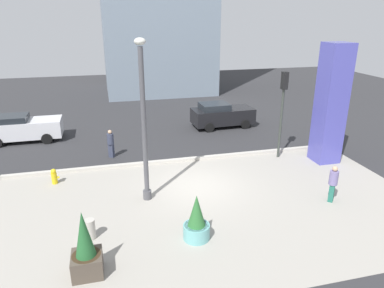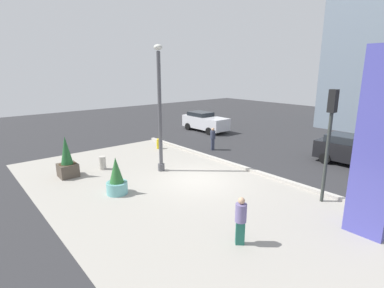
{
  "view_description": "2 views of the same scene",
  "coord_description": "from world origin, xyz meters",
  "px_view_note": "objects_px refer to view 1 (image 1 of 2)",
  "views": [
    {
      "loc": [
        -3.8,
        -14.15,
        7.47
      ],
      "look_at": [
        -0.23,
        0.09,
        2.09
      ],
      "focal_mm": 33.19,
      "sensor_mm": 36.0,
      "label": 1
    },
    {
      "loc": [
        10.58,
        -9.26,
        5.44
      ],
      "look_at": [
        -0.5,
        0.08,
        1.78
      ],
      "focal_mm": 27.61,
      "sensor_mm": 36.0,
      "label": 2
    }
  ],
  "objects_px": {
    "art_pillar_blue": "(331,105)",
    "pedestrian_crossing": "(333,182)",
    "lamp_post": "(144,127)",
    "fire_hydrant": "(54,176)",
    "concrete_bollard": "(90,229)",
    "car_curb_west": "(22,128)",
    "potted_plant_near_left": "(197,222)",
    "potted_plant_near_right": "(86,250)",
    "traffic_light_corner": "(283,101)",
    "pedestrian_by_curb": "(111,142)",
    "car_curb_east": "(222,115)"
  },
  "relations": [
    {
      "from": "art_pillar_blue",
      "to": "fire_hydrant",
      "type": "bearing_deg",
      "value": 177.73
    },
    {
      "from": "potted_plant_near_right",
      "to": "fire_hydrant",
      "type": "xyz_separation_m",
      "value": [
        -1.66,
        6.75,
        -0.49
      ]
    },
    {
      "from": "art_pillar_blue",
      "to": "car_curb_west",
      "type": "xyz_separation_m",
      "value": [
        -16.38,
        7.34,
        -2.24
      ]
    },
    {
      "from": "art_pillar_blue",
      "to": "pedestrian_crossing",
      "type": "xyz_separation_m",
      "value": [
        -2.32,
        -4.06,
        -2.21
      ]
    },
    {
      "from": "concrete_bollard",
      "to": "traffic_light_corner",
      "type": "xyz_separation_m",
      "value": [
        9.96,
        5.37,
        2.79
      ]
    },
    {
      "from": "fire_hydrant",
      "to": "concrete_bollard",
      "type": "relative_size",
      "value": 1.0
    },
    {
      "from": "car_curb_east",
      "to": "lamp_post",
      "type": "bearing_deg",
      "value": -124.97
    },
    {
      "from": "car_curb_west",
      "to": "fire_hydrant",
      "type": "bearing_deg",
      "value": -69.5
    },
    {
      "from": "concrete_bollard",
      "to": "pedestrian_crossing",
      "type": "xyz_separation_m",
      "value": [
        9.82,
        0.27,
        0.52
      ]
    },
    {
      "from": "art_pillar_blue",
      "to": "concrete_bollard",
      "type": "relative_size",
      "value": 8.26
    },
    {
      "from": "art_pillar_blue",
      "to": "concrete_bollard",
      "type": "distance_m",
      "value": 13.17
    },
    {
      "from": "pedestrian_by_curb",
      "to": "pedestrian_crossing",
      "type": "xyz_separation_m",
      "value": [
        8.83,
        -7.32,
        0.02
      ]
    },
    {
      "from": "traffic_light_corner",
      "to": "car_curb_west",
      "type": "xyz_separation_m",
      "value": [
        -14.21,
        6.3,
        -2.31
      ]
    },
    {
      "from": "fire_hydrant",
      "to": "pedestrian_by_curb",
      "type": "height_order",
      "value": "pedestrian_by_curb"
    },
    {
      "from": "art_pillar_blue",
      "to": "pedestrian_by_curb",
      "type": "relative_size",
      "value": 3.93
    },
    {
      "from": "concrete_bollard",
      "to": "car_curb_west",
      "type": "bearing_deg",
      "value": 110.0
    },
    {
      "from": "traffic_light_corner",
      "to": "car_curb_west",
      "type": "bearing_deg",
      "value": 156.09
    },
    {
      "from": "lamp_post",
      "to": "traffic_light_corner",
      "type": "xyz_separation_m",
      "value": [
        7.65,
        2.99,
        -0.09
      ]
    },
    {
      "from": "potted_plant_near_right",
      "to": "pedestrian_by_curb",
      "type": "relative_size",
      "value": 1.38
    },
    {
      "from": "lamp_post",
      "to": "concrete_bollard",
      "type": "height_order",
      "value": "lamp_post"
    },
    {
      "from": "art_pillar_blue",
      "to": "fire_hydrant",
      "type": "relative_size",
      "value": 8.26
    },
    {
      "from": "concrete_bollard",
      "to": "pedestrian_crossing",
      "type": "bearing_deg",
      "value": 1.6
    },
    {
      "from": "lamp_post",
      "to": "traffic_light_corner",
      "type": "bearing_deg",
      "value": 21.34
    },
    {
      "from": "art_pillar_blue",
      "to": "pedestrian_crossing",
      "type": "bearing_deg",
      "value": -119.72
    },
    {
      "from": "concrete_bollard",
      "to": "car_curb_west",
      "type": "relative_size",
      "value": 0.17
    },
    {
      "from": "concrete_bollard",
      "to": "car_curb_west",
      "type": "height_order",
      "value": "car_curb_west"
    },
    {
      "from": "fire_hydrant",
      "to": "pedestrian_by_curb",
      "type": "relative_size",
      "value": 0.48
    },
    {
      "from": "car_curb_west",
      "to": "potted_plant_near_right",
      "type": "bearing_deg",
      "value": -72.78
    },
    {
      "from": "fire_hydrant",
      "to": "car_curb_west",
      "type": "height_order",
      "value": "car_curb_west"
    },
    {
      "from": "fire_hydrant",
      "to": "pedestrian_by_curb",
      "type": "xyz_separation_m",
      "value": [
        2.7,
        2.71,
        0.5
      ]
    },
    {
      "from": "lamp_post",
      "to": "potted_plant_near_right",
      "type": "height_order",
      "value": "lamp_post"
    },
    {
      "from": "car_curb_west",
      "to": "pedestrian_crossing",
      "type": "bearing_deg",
      "value": -39.01
    },
    {
      "from": "potted_plant_near_right",
      "to": "concrete_bollard",
      "type": "relative_size",
      "value": 2.89
    },
    {
      "from": "potted_plant_near_left",
      "to": "potted_plant_near_right",
      "type": "bearing_deg",
      "value": -165.42
    },
    {
      "from": "art_pillar_blue",
      "to": "potted_plant_near_right",
      "type": "xyz_separation_m",
      "value": [
        -12.19,
        -6.2,
        -2.24
      ]
    },
    {
      "from": "lamp_post",
      "to": "fire_hydrant",
      "type": "bearing_deg",
      "value": 148.08
    },
    {
      "from": "traffic_light_corner",
      "to": "car_curb_east",
      "type": "distance_m",
      "value": 6.7
    },
    {
      "from": "fire_hydrant",
      "to": "potted_plant_near_right",
      "type": "bearing_deg",
      "value": -76.19
    },
    {
      "from": "potted_plant_near_left",
      "to": "car_curb_west",
      "type": "distance_m",
      "value": 14.84
    },
    {
      "from": "potted_plant_near_right",
      "to": "traffic_light_corner",
      "type": "xyz_separation_m",
      "value": [
        10.01,
        7.24,
        2.3
      ]
    },
    {
      "from": "art_pillar_blue",
      "to": "potted_plant_near_right",
      "type": "relative_size",
      "value": 2.86
    },
    {
      "from": "traffic_light_corner",
      "to": "pedestrian_crossing",
      "type": "xyz_separation_m",
      "value": [
        -0.14,
        -5.1,
        -2.27
      ]
    },
    {
      "from": "lamp_post",
      "to": "pedestrian_by_curb",
      "type": "xyz_separation_m",
      "value": [
        -1.32,
        5.22,
        -2.38
      ]
    },
    {
      "from": "potted_plant_near_right",
      "to": "concrete_bollard",
      "type": "bearing_deg",
      "value": 88.49
    },
    {
      "from": "car_curb_west",
      "to": "pedestrian_by_curb",
      "type": "bearing_deg",
      "value": -37.87
    },
    {
      "from": "fire_hydrant",
      "to": "car_curb_west",
      "type": "distance_m",
      "value": 7.26
    },
    {
      "from": "lamp_post",
      "to": "potted_plant_near_right",
      "type": "xyz_separation_m",
      "value": [
        -2.36,
        -4.25,
        -2.39
      ]
    },
    {
      "from": "art_pillar_blue",
      "to": "traffic_light_corner",
      "type": "xyz_separation_m",
      "value": [
        -2.17,
        1.04,
        0.07
      ]
    },
    {
      "from": "fire_hydrant",
      "to": "lamp_post",
      "type": "bearing_deg",
      "value": -31.92
    },
    {
      "from": "potted_plant_near_left",
      "to": "fire_hydrant",
      "type": "height_order",
      "value": "potted_plant_near_left"
    }
  ]
}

